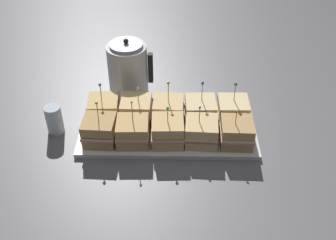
{
  "coord_description": "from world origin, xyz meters",
  "views": [
    {
      "loc": [
        0.02,
        -1.19,
        1.01
      ],
      "look_at": [
        0.0,
        0.0,
        0.07
      ],
      "focal_mm": 45.0,
      "sensor_mm": 36.0,
      "label": 1
    }
  ],
  "objects_px": {
    "drinking_glass": "(54,120)",
    "sandwich_front_far_left": "(100,130)",
    "sandwich_back_left": "(136,110)",
    "sandwich_front_center": "(167,131)",
    "sandwich_back_far_right": "(233,111)",
    "sandwich_front_far_right": "(237,133)",
    "sandwich_front_left": "(133,132)",
    "sandwich_back_center": "(168,111)",
    "serving_platter": "(168,132)",
    "sandwich_back_far_left": "(104,110)",
    "kettle_steel": "(128,69)",
    "sandwich_front_right": "(202,132)",
    "sandwich_back_right": "(200,111)"
  },
  "relations": [
    {
      "from": "drinking_glass",
      "to": "sandwich_front_far_left",
      "type": "bearing_deg",
      "value": -21.36
    },
    {
      "from": "sandwich_back_left",
      "to": "sandwich_front_center",
      "type": "bearing_deg",
      "value": -45.2
    },
    {
      "from": "sandwich_front_far_left",
      "to": "sandwich_back_far_right",
      "type": "distance_m",
      "value": 0.49
    },
    {
      "from": "sandwich_front_far_right",
      "to": "sandwich_front_left",
      "type": "bearing_deg",
      "value": -179.87
    },
    {
      "from": "sandwich_front_far_right",
      "to": "sandwich_back_center",
      "type": "bearing_deg",
      "value": 153.71
    },
    {
      "from": "sandwich_front_far_left",
      "to": "sandwich_back_far_right",
      "type": "height_order",
      "value": "sandwich_back_far_right"
    },
    {
      "from": "serving_platter",
      "to": "sandwich_front_center",
      "type": "bearing_deg",
      "value": -91.25
    },
    {
      "from": "sandwich_front_left",
      "to": "sandwich_front_far_right",
      "type": "relative_size",
      "value": 1.17
    },
    {
      "from": "sandwich_back_far_left",
      "to": "sandwich_back_left",
      "type": "bearing_deg",
      "value": -0.3
    },
    {
      "from": "sandwich_back_center",
      "to": "kettle_steel",
      "type": "xyz_separation_m",
      "value": [
        -0.17,
        0.21,
        0.05
      ]
    },
    {
      "from": "sandwich_front_left",
      "to": "sandwich_back_far_left",
      "type": "height_order",
      "value": "sandwich_front_left"
    },
    {
      "from": "sandwich_front_far_right",
      "to": "sandwich_back_left",
      "type": "bearing_deg",
      "value": 161.62
    },
    {
      "from": "sandwich_back_left",
      "to": "drinking_glass",
      "type": "relative_size",
      "value": 1.37
    },
    {
      "from": "sandwich_back_far_right",
      "to": "drinking_glass",
      "type": "xyz_separation_m",
      "value": [
        -0.66,
        -0.05,
        -0.01
      ]
    },
    {
      "from": "sandwich_front_left",
      "to": "sandwich_front_right",
      "type": "bearing_deg",
      "value": 0.81
    },
    {
      "from": "sandwich_back_left",
      "to": "sandwich_back_far_right",
      "type": "height_order",
      "value": "sandwich_back_far_right"
    },
    {
      "from": "serving_platter",
      "to": "kettle_steel",
      "type": "xyz_separation_m",
      "value": [
        -0.17,
        0.27,
        0.1
      ]
    },
    {
      "from": "sandwich_front_far_left",
      "to": "sandwich_back_far_right",
      "type": "bearing_deg",
      "value": 13.97
    },
    {
      "from": "sandwich_front_center",
      "to": "sandwich_front_far_left",
      "type": "bearing_deg",
      "value": 179.86
    },
    {
      "from": "sandwich_front_center",
      "to": "serving_platter",
      "type": "bearing_deg",
      "value": 88.75
    },
    {
      "from": "serving_platter",
      "to": "drinking_glass",
      "type": "height_order",
      "value": "drinking_glass"
    },
    {
      "from": "serving_platter",
      "to": "kettle_steel",
      "type": "distance_m",
      "value": 0.34
    },
    {
      "from": "sandwich_front_center",
      "to": "sandwich_back_far_right",
      "type": "xyz_separation_m",
      "value": [
        0.24,
        0.12,
        0.0
      ]
    },
    {
      "from": "kettle_steel",
      "to": "sandwich_back_center",
      "type": "bearing_deg",
      "value": -52.09
    },
    {
      "from": "sandwich_front_far_right",
      "to": "sandwich_back_center",
      "type": "xyz_separation_m",
      "value": [
        -0.24,
        0.12,
        0.0
      ]
    },
    {
      "from": "serving_platter",
      "to": "sandwich_back_center",
      "type": "height_order",
      "value": "sandwich_back_center"
    },
    {
      "from": "sandwich_back_center",
      "to": "sandwich_back_right",
      "type": "distance_m",
      "value": 0.12
    },
    {
      "from": "sandwich_front_center",
      "to": "sandwich_back_right",
      "type": "relative_size",
      "value": 0.9
    },
    {
      "from": "sandwich_front_far_left",
      "to": "sandwich_back_center",
      "type": "xyz_separation_m",
      "value": [
        0.24,
        0.12,
        0.0
      ]
    },
    {
      "from": "serving_platter",
      "to": "sandwich_back_far_left",
      "type": "bearing_deg",
      "value": 166.08
    },
    {
      "from": "sandwich_front_right",
      "to": "sandwich_back_right",
      "type": "distance_m",
      "value": 0.12
    },
    {
      "from": "sandwich_front_right",
      "to": "sandwich_front_left",
      "type": "bearing_deg",
      "value": -179.19
    },
    {
      "from": "sandwich_back_center",
      "to": "sandwich_front_far_right",
      "type": "bearing_deg",
      "value": -26.29
    },
    {
      "from": "sandwich_front_far_right",
      "to": "drinking_glass",
      "type": "distance_m",
      "value": 0.66
    },
    {
      "from": "sandwich_front_right",
      "to": "sandwich_back_left",
      "type": "distance_m",
      "value": 0.27
    },
    {
      "from": "sandwich_back_left",
      "to": "drinking_glass",
      "type": "distance_m",
      "value": 0.3
    },
    {
      "from": "sandwich_front_left",
      "to": "kettle_steel",
      "type": "xyz_separation_m",
      "value": [
        -0.04,
        0.33,
        0.05
      ]
    },
    {
      "from": "sandwich_back_center",
      "to": "sandwich_back_right",
      "type": "height_order",
      "value": "sandwich_back_center"
    },
    {
      "from": "sandwich_front_center",
      "to": "sandwich_back_right",
      "type": "height_order",
      "value": "sandwich_back_right"
    },
    {
      "from": "sandwich_back_center",
      "to": "kettle_steel",
      "type": "relative_size",
      "value": 0.71
    },
    {
      "from": "sandwich_front_far_left",
      "to": "kettle_steel",
      "type": "bearing_deg",
      "value": 77.71
    },
    {
      "from": "drinking_glass",
      "to": "sandwich_front_right",
      "type": "bearing_deg",
      "value": -7.24
    },
    {
      "from": "sandwich_front_right",
      "to": "sandwich_back_far_right",
      "type": "xyz_separation_m",
      "value": [
        0.12,
        0.12,
        0.0
      ]
    },
    {
      "from": "sandwich_back_far_left",
      "to": "sandwich_back_far_right",
      "type": "relative_size",
      "value": 1.0
    },
    {
      "from": "sandwich_front_far_right",
      "to": "kettle_steel",
      "type": "relative_size",
      "value": 0.59
    },
    {
      "from": "serving_platter",
      "to": "sandwich_front_center",
      "type": "distance_m",
      "value": 0.08
    },
    {
      "from": "sandwich_front_right",
      "to": "kettle_steel",
      "type": "distance_m",
      "value": 0.44
    },
    {
      "from": "sandwich_back_left",
      "to": "drinking_glass",
      "type": "height_order",
      "value": "sandwich_back_left"
    },
    {
      "from": "sandwich_front_left",
      "to": "sandwich_front_center",
      "type": "distance_m",
      "value": 0.12
    },
    {
      "from": "sandwich_front_left",
      "to": "sandwich_back_far_right",
      "type": "bearing_deg",
      "value": 18.48
    }
  ]
}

